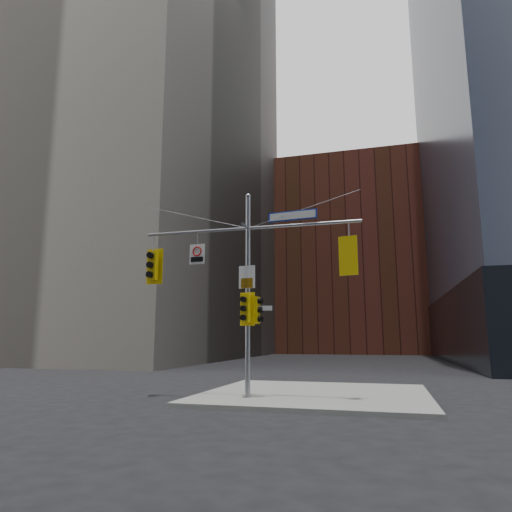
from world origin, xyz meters
The scene contains 14 objects.
ground centered at (0.00, 0.00, 0.00)m, with size 160.00×160.00×0.00m, color black.
sidewalk_corner centered at (2.00, 4.00, 0.07)m, with size 8.00×8.00×0.15m, color gray.
tower_nw centered at (-28.00, 32.00, 40.00)m, with size 36.00×36.00×80.00m, color gray.
brick_midrise centered at (0.00, 58.00, 14.00)m, with size 26.00×20.00×28.00m, color brown.
signal_assembly centered at (0.00, 1.99, 4.42)m, with size 8.00×0.80×7.30m.
traffic_light_west_arm centered at (-3.76, 2.01, 4.80)m, with size 0.65×0.50×1.36m.
traffic_light_east_arm centered at (3.55, 1.99, 4.80)m, with size 0.62×0.57×1.32m.
traffic_light_pole_side centered at (0.32, 2.00, 3.06)m, with size 0.38×0.33×0.94m.
traffic_light_pole_front centered at (0.00, 1.73, 3.10)m, with size 0.55×0.47×1.15m.
street_sign_blade centered at (1.63, 2.00, 6.35)m, with size 1.77×0.23×0.35m.
regulatory_sign_arm centered at (-1.95, 1.97, 5.17)m, with size 0.60×0.09×0.75m.
regulatory_sign_pole centered at (0.00, 1.88, 4.20)m, with size 0.61×0.11×0.80m.
street_blade_ew centered at (0.45, 2.00, 3.13)m, with size 0.83×0.10×0.17m.
street_blade_ns centered at (0.00, 2.45, 2.74)m, with size 0.08×0.73×0.15m.
Camera 1 is at (4.62, -13.27, 2.11)m, focal length 32.00 mm.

